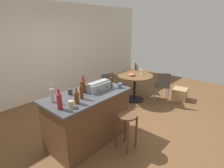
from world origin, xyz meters
The scene contains 23 objects.
ground_plane centered at (0.00, 0.00, 0.00)m, with size 8.80×8.80×0.00m, color brown.
back_wall centered at (0.00, 2.51, 1.35)m, with size 8.00×0.10×2.70m, color silver.
kitchen_island centered at (-0.86, -0.04, 0.47)m, with size 1.55×0.82×0.94m.
wooden_stool centered at (-0.59, -0.72, 0.47)m, with size 0.32×0.32×0.65m.
dining_table centered at (1.26, 0.37, 0.57)m, with size 1.00×1.00×0.75m.
folding_chair_near centered at (1.60, -0.30, 0.52)m, with size 0.55×0.55×0.88m.
folding_chair_far centered at (1.89, 0.90, 0.53)m, with size 0.57×0.57×0.88m.
folding_chair_left centered at (0.57, 0.70, 0.50)m, with size 0.51×0.51×0.85m.
toolbox centered at (-0.59, -0.06, 1.02)m, with size 0.47×0.22×0.17m.
bottle_0 centered at (-1.05, -0.13, 1.05)m, with size 0.06×0.06×0.30m.
bottle_1 centered at (-0.72, 0.22, 1.04)m, with size 0.07×0.07×0.27m.
bottle_2 centered at (-1.44, 0.12, 1.06)m, with size 0.06×0.06×0.30m.
bottle_3 centered at (-0.86, 0.06, 1.05)m, with size 0.06×0.06×0.30m.
bottle_4 centered at (-1.22, -0.21, 1.04)m, with size 0.08×0.08×0.26m.
bottle_5 centered at (-1.50, -0.18, 1.06)m, with size 0.08×0.08×0.32m.
bottle_6 centered at (-0.32, -0.13, 1.04)m, with size 0.06×0.06×0.26m.
cup_0 centered at (-0.23, -0.28, 0.98)m, with size 0.11×0.07×0.09m.
cup_1 centered at (-0.27, -0.02, 0.98)m, with size 0.12×0.08×0.09m.
cup_2 centered at (-1.37, -0.27, 0.99)m, with size 0.12×0.08×0.11m.
cup_3 centered at (-1.07, 0.17, 0.99)m, with size 0.11×0.08×0.10m.
wine_glass centered at (1.48, 0.31, 0.85)m, with size 0.07×0.07×0.14m.
serving_bowl centered at (1.14, 0.39, 0.78)m, with size 0.18×0.18×0.07m, color #DB6651.
cardboard_box centered at (2.18, -0.60, 0.16)m, with size 0.39×0.38×0.32m, color tan.
Camera 1 is at (-2.76, -2.29, 2.13)m, focal length 28.55 mm.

